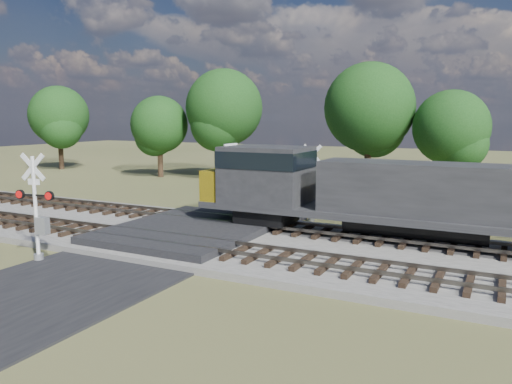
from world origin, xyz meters
The scene contains 10 objects.
ground centered at (0.00, 0.00, 0.00)m, with size 160.00×160.00×0.00m, color #484D29.
ballast_bed centered at (10.00, 0.50, 0.15)m, with size 140.00×10.00×0.30m, color gray.
road centered at (0.00, 0.00, 0.04)m, with size 7.00×60.00×0.08m, color black.
crossing_panel centered at (0.00, 0.50, 0.32)m, with size 7.00×9.00×0.62m, color #262628.
track_near centered at (3.12, -2.00, 0.41)m, with size 140.00×2.60×0.33m.
track_far centered at (3.12, 3.00, 0.41)m, with size 140.00×2.60×0.33m.
crossing_signal_near centered at (-3.25, -5.85, 1.89)m, with size 1.82×0.48×4.54m.
crossing_signal_far centered at (3.81, 7.02, 1.85)m, with size 1.79×0.43×4.45m.
equipment_shed centered at (9.59, 10.12, 1.59)m, with size 6.07×6.07×3.14m.
treeline centered at (9.08, 21.41, 6.48)m, with size 85.92×9.06×11.01m.
Camera 1 is at (13.88, -19.77, 5.96)m, focal length 35.00 mm.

